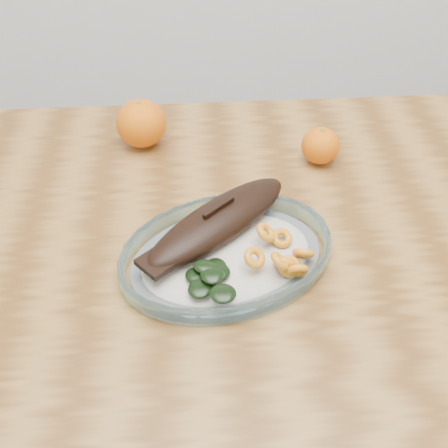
% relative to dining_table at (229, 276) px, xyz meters
% --- Properties ---
extents(dining_table, '(1.20, 0.80, 0.75)m').
position_rel_dining_table_xyz_m(dining_table, '(0.00, 0.00, 0.00)').
color(dining_table, brown).
rests_on(dining_table, ground).
extents(plated_meal, '(0.72, 0.72, 0.08)m').
position_rel_dining_table_xyz_m(plated_meal, '(-0.01, -0.06, 0.12)').
color(plated_meal, white).
rests_on(plated_meal, dining_table).
extents(orange_left, '(0.09, 0.09, 0.09)m').
position_rel_dining_table_xyz_m(orange_left, '(-0.14, 0.26, 0.14)').
color(orange_left, '#E45D04').
rests_on(orange_left, dining_table).
extents(orange_right, '(0.07, 0.07, 0.07)m').
position_rel_dining_table_xyz_m(orange_right, '(0.18, 0.18, 0.13)').
color(orange_right, '#E45D04').
rests_on(orange_right, dining_table).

